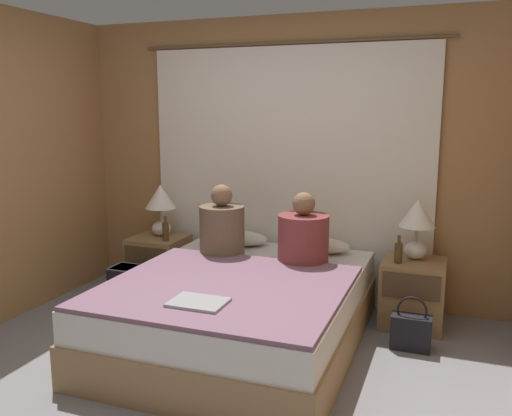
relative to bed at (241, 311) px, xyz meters
name	(u,v)px	position (x,y,z in m)	size (l,w,h in m)	color
ground_plane	(199,389)	(0.00, -0.70, -0.25)	(16.00, 16.00, 0.00)	gray
wall_back	(289,160)	(0.00, 1.16, 1.00)	(4.02, 0.06, 2.50)	#A37547
curtain_panel	(287,174)	(0.00, 1.10, 0.88)	(2.74, 0.02, 2.27)	white
bed	(241,311)	(0.00, 0.00, 0.00)	(1.65, 2.10, 0.51)	#99754C
nightstand_left	(159,264)	(-1.15, 0.79, 0.01)	(0.48, 0.47, 0.53)	#937047
nightstand_right	(413,293)	(1.15, 0.79, 0.01)	(0.48, 0.47, 0.53)	#937047
lamp_left	(161,203)	(-1.15, 0.86, 0.59)	(0.29, 0.29, 0.48)	silver
lamp_right	(417,220)	(1.15, 0.86, 0.59)	(0.29, 0.29, 0.48)	silver
pillow_left	(239,238)	(-0.36, 0.86, 0.32)	(0.52, 0.30, 0.12)	silver
pillow_right	(319,245)	(0.36, 0.86, 0.32)	(0.52, 0.30, 0.12)	silver
blanket_on_bed	(225,287)	(0.00, -0.28, 0.27)	(1.59, 1.48, 0.03)	slate
person_left_in_bed	(222,227)	(-0.36, 0.49, 0.49)	(0.37, 0.37, 0.59)	brown
person_right_in_bed	(303,236)	(0.33, 0.49, 0.48)	(0.40, 0.40, 0.56)	brown
beer_bottle_on_left_stand	(166,231)	(-1.01, 0.69, 0.37)	(0.06, 0.06, 0.23)	#513819
beer_bottle_on_right_stand	(398,252)	(1.03, 0.69, 0.36)	(0.06, 0.06, 0.22)	#513819
laptop_on_bed	(198,302)	(-0.01, -0.67, 0.30)	(0.34, 0.25, 0.02)	#9EA0A5
backpack_on_floor	(132,286)	(-1.12, 0.29, -0.04)	(0.36, 0.25, 0.38)	black
handbag_on_floor	(411,331)	(1.18, 0.34, -0.12)	(0.28, 0.14, 0.40)	black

